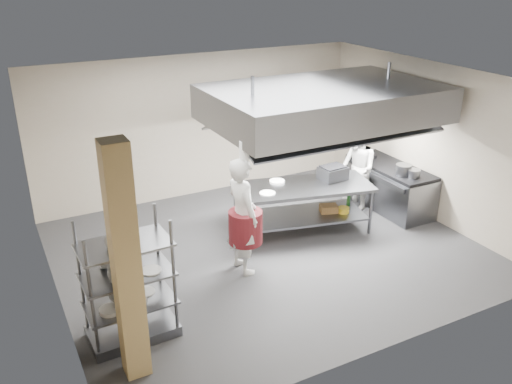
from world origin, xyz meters
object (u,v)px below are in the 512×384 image
cooking_range (389,188)px  chef_head (242,216)px  chef_plating (121,288)px  stockpot (403,170)px  chef_line (357,169)px  griddle (333,173)px  island (302,208)px  pass_rack (128,281)px

cooking_range → chef_head: 3.88m
chef_plating → stockpot: size_ratio=5.54×
chef_line → chef_plating: chef_line is taller
chef_plating → griddle: (4.46, 1.69, 0.21)m
island → griddle: 0.87m
pass_rack → chef_plating: bearing=-155.5°
stockpot → chef_line: bearing=124.4°
pass_rack → stockpot: pass_rack is taller
chef_plating → stockpot: (5.81, 1.27, 0.18)m
pass_rack → chef_head: 2.26m
island → chef_line: (1.49, 0.35, 0.41)m
cooking_range → chef_plating: size_ratio=1.22×
chef_line → chef_plating: size_ratio=1.05×
pass_rack → chef_plating: (-0.11, -0.05, -0.05)m
pass_rack → griddle: size_ratio=3.58×
island → chef_plating: size_ratio=1.53×
pass_rack → island: bearing=21.7°
chef_head → griddle: 2.40m
griddle → chef_line: bearing=18.2°
chef_head → griddle: size_ratio=4.02×
pass_rack → chef_head: chef_head is taller
pass_rack → stockpot: 5.83m
chef_head → griddle: chef_head is taller
cooking_range → stockpot: stockpot is taller
chef_line → chef_head: bearing=-58.0°
island → pass_rack: size_ratio=1.45×
pass_rack → griddle: pass_rack is taller
island → chef_head: bearing=-141.5°
chef_plating → chef_line: bearing=87.6°
chef_plating → pass_rack: bearing=93.1°
island → chef_line: chef_line is taller
island → chef_plating: chef_plating is taller
cooking_range → chef_head: size_ratio=1.03×
chef_head → chef_plating: 2.38m
pass_rack → stockpot: (5.70, 1.21, 0.13)m
chef_head → stockpot: 3.64m
island → chef_head: 1.86m
chef_line → stockpot: (0.52, -0.76, 0.14)m
chef_line → pass_rack: bearing=-56.9°
griddle → pass_rack: bearing=-163.3°
chef_line → island: bearing=-64.5°
chef_line → stockpot: 0.93m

